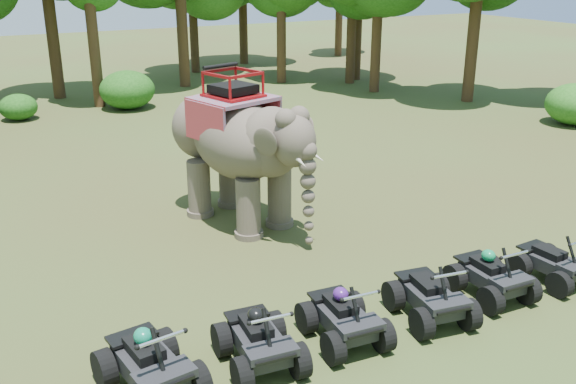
# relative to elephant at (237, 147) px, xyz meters

# --- Properties ---
(ground) EXTENTS (110.00, 110.00, 0.00)m
(ground) POSITION_rel_elephant_xyz_m (-0.22, -4.47, -2.06)
(ground) COLOR #47381E
(ground) RESTS_ON ground
(elephant) EXTENTS (3.45, 5.32, 4.12)m
(elephant) POSITION_rel_elephant_xyz_m (0.00, 0.00, 0.00)
(elephant) COLOR #4A4136
(elephant) RESTS_ON ground
(atv_0) EXTENTS (1.58, 2.01, 1.37)m
(atv_0) POSITION_rel_elephant_xyz_m (-4.24, -6.10, -1.38)
(atv_0) COLOR black
(atv_0) RESTS_ON ground
(atv_1) EXTENTS (1.40, 1.83, 1.28)m
(atv_1) POSITION_rel_elephant_xyz_m (-2.35, -6.26, -1.42)
(atv_1) COLOR black
(atv_1) RESTS_ON ground
(atv_2) EXTENTS (1.36, 1.79, 1.27)m
(atv_2) POSITION_rel_elephant_xyz_m (-0.64, -6.29, -1.43)
(atv_2) COLOR black
(atv_2) RESTS_ON ground
(atv_3) EXTENTS (1.50, 1.89, 1.28)m
(atv_3) POSITION_rel_elephant_xyz_m (1.28, -6.42, -1.42)
(atv_3) COLOR black
(atv_3) RESTS_ON ground
(atv_4) EXTENTS (1.27, 1.72, 1.25)m
(atv_4) POSITION_rel_elephant_xyz_m (2.98, -6.32, -1.44)
(atv_4) COLOR black
(atv_4) RESTS_ON ground
(atv_5) EXTENTS (1.28, 1.68, 1.19)m
(atv_5) POSITION_rel_elephant_xyz_m (4.68, -6.45, -1.47)
(atv_5) COLOR black
(atv_5) RESTS_ON ground
(tree_0) EXTENTS (4.95, 4.95, 7.08)m
(tree_0) POSITION_rel_elephant_xyz_m (-0.22, 16.20, 1.48)
(tree_0) COLOR #195114
(tree_0) RESTS_ON ground
(tree_2) EXTENTS (5.24, 5.24, 7.48)m
(tree_2) POSITION_rel_elephant_xyz_m (10.43, 17.82, 1.68)
(tree_2) COLOR #195114
(tree_2) RESTS_ON ground
(tree_3) EXTENTS (5.22, 5.22, 7.45)m
(tree_3) POSITION_rel_elephant_xyz_m (13.58, 13.10, 1.66)
(tree_3) COLOR #195114
(tree_3) RESTS_ON ground
(tree_4) EXTENTS (6.24, 6.24, 8.91)m
(tree_4) POSITION_rel_elephant_xyz_m (16.27, 8.91, 2.39)
(tree_4) COLOR #195114
(tree_4) RESTS_ON ground
(tree_27) EXTENTS (4.92, 4.92, 7.02)m
(tree_27) POSITION_rel_elephant_xyz_m (18.96, 25.39, 1.45)
(tree_27) COLOR #195114
(tree_27) RESTS_ON ground
(tree_28) EXTENTS (6.63, 6.63, 9.47)m
(tree_28) POSITION_rel_elephant_xyz_m (-1.58, 19.20, 2.68)
(tree_28) COLOR #195114
(tree_28) RESTS_ON ground
(tree_32) EXTENTS (5.31, 5.31, 7.59)m
(tree_32) POSITION_rel_elephant_xyz_m (7.28, 23.43, 1.74)
(tree_32) COLOR #195114
(tree_32) RESTS_ON ground
(tree_33) EXTENTS (6.29, 6.29, 8.99)m
(tree_33) POSITION_rel_elephant_xyz_m (14.73, 16.67, 2.43)
(tree_33) COLOR #195114
(tree_33) RESTS_ON ground
(tree_35) EXTENTS (5.04, 5.04, 7.20)m
(tree_35) POSITION_rel_elephant_xyz_m (13.79, 15.82, 1.54)
(tree_35) COLOR #195114
(tree_35) RESTS_ON ground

